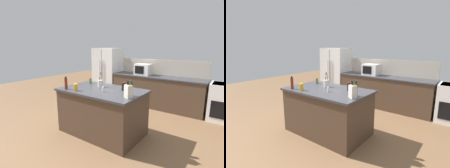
{
  "view_description": "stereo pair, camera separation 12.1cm",
  "coord_description": "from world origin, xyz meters",
  "views": [
    {
      "loc": [
        2.17,
        -2.68,
        1.8
      ],
      "look_at": [
        0.0,
        0.35,
        0.99
      ],
      "focal_mm": 28.0,
      "sensor_mm": 36.0,
      "label": 1
    },
    {
      "loc": [
        2.27,
        -2.61,
        1.8
      ],
      "look_at": [
        0.0,
        0.35,
        0.99
      ],
      "focal_mm": 28.0,
      "sensor_mm": 36.0,
      "label": 2
    }
  ],
  "objects": [
    {
      "name": "microwave",
      "position": [
        -0.14,
        2.2,
        1.11
      ],
      "size": [
        0.47,
        0.39,
        0.33
      ],
      "color": "white",
      "rests_on": "back_counter_run"
    },
    {
      "name": "honey_jar",
      "position": [
        -0.36,
        -0.38,
        1.01
      ],
      "size": [
        0.08,
        0.08,
        0.14
      ],
      "color": "gold",
      "rests_on": "kitchen_island"
    },
    {
      "name": "salt_shaker",
      "position": [
        0.14,
        -0.14,
        0.99
      ],
      "size": [
        0.04,
        0.04,
        0.11
      ],
      "color": "silver",
      "rests_on": "kitchen_island"
    },
    {
      "name": "wall_backsplash",
      "position": [
        0.3,
        2.52,
        1.17
      ],
      "size": [
        2.69,
        0.03,
        0.46
      ],
      "primitive_type": "cube",
      "color": "#B2A899",
      "rests_on": "back_counter_run"
    },
    {
      "name": "knife_block",
      "position": [
        0.73,
        -0.2,
        1.05
      ],
      "size": [
        0.16,
        0.15,
        0.29
      ],
      "rotation": [
        0.0,
        0.0,
        -0.47
      ],
      "color": "beige",
      "rests_on": "kitchen_island"
    },
    {
      "name": "spice_jar_oregano",
      "position": [
        -0.56,
        0.27,
        1.0
      ],
      "size": [
        0.06,
        0.06,
        0.12
      ],
      "color": "#567038",
      "rests_on": "kitchen_island"
    },
    {
      "name": "back_counter_run",
      "position": [
        0.3,
        2.2,
        0.47
      ],
      "size": [
        2.73,
        0.66,
        0.94
      ],
      "color": "#4C3828",
      "rests_on": "ground_plane"
    },
    {
      "name": "ground_plane",
      "position": [
        0.0,
        0.0,
        0.0
      ],
      "size": [
        14.0,
        14.0,
        0.0
      ],
      "primitive_type": "plane",
      "color": "brown"
    },
    {
      "name": "utensil_crock",
      "position": [
        -0.16,
        0.15,
        1.02
      ],
      "size": [
        0.12,
        0.12,
        0.32
      ],
      "color": "beige",
      "rests_on": "kitchen_island"
    },
    {
      "name": "olive_oil_bottle",
      "position": [
        0.71,
        -0.07,
        1.07
      ],
      "size": [
        0.07,
        0.07,
        0.27
      ],
      "color": "#2D4C1E",
      "rests_on": "kitchen_island"
    },
    {
      "name": "soy_sauce_bottle",
      "position": [
        0.4,
        0.18,
        1.02
      ],
      "size": [
        0.06,
        0.06,
        0.17
      ],
      "color": "black",
      "rests_on": "kitchen_island"
    },
    {
      "name": "kitchen_island",
      "position": [
        0.0,
        0.0,
        0.47
      ],
      "size": [
        1.71,
        1.05,
        0.94
      ],
      "color": "#4C3828",
      "rests_on": "ground_plane"
    },
    {
      "name": "refrigerator",
      "position": [
        -1.55,
        2.25,
        0.87
      ],
      "size": [
        0.88,
        0.75,
        1.73
      ],
      "color": "white",
      "rests_on": "ground_plane"
    },
    {
      "name": "vinegar_bottle",
      "position": [
        -0.6,
        -0.41,
        1.06
      ],
      "size": [
        0.06,
        0.06,
        0.26
      ],
      "color": "maroon",
      "rests_on": "kitchen_island"
    }
  ]
}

